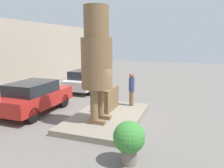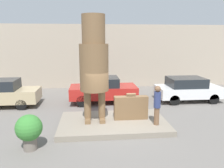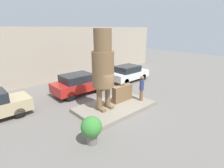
{
  "view_description": "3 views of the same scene",
  "coord_description": "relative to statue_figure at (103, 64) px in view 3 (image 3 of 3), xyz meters",
  "views": [
    {
      "loc": [
        -8.97,
        -3.45,
        3.57
      ],
      "look_at": [
        -0.2,
        -0.3,
        1.75
      ],
      "focal_mm": 35.0,
      "sensor_mm": 36.0,
      "label": 1
    },
    {
      "loc": [
        -1.02,
        -9.44,
        3.91
      ],
      "look_at": [
        -0.09,
        -0.24,
        2.01
      ],
      "focal_mm": 35.0,
      "sensor_mm": 36.0,
      "label": 2
    },
    {
      "loc": [
        -7.07,
        -7.46,
        4.94
      ],
      "look_at": [
        -0.14,
        0.13,
        1.65
      ],
      "focal_mm": 28.0,
      "sensor_mm": 36.0,
      "label": 3
    }
  ],
  "objects": [
    {
      "name": "giant_suitcase",
      "position": [
        1.68,
        0.04,
        -2.21
      ],
      "size": [
        1.57,
        0.36,
        1.24
      ],
      "color": "brown",
      "rests_on": "pedestal"
    },
    {
      "name": "statue_figure",
      "position": [
        0.0,
        0.0,
        0.0
      ],
      "size": [
        1.28,
        1.28,
        4.71
      ],
      "color": "brown",
      "rests_on": "pedestal"
    },
    {
      "name": "parked_car_white",
      "position": [
        6.03,
        3.5,
        -2.19
      ],
      "size": [
        4.03,
        1.89,
        1.53
      ],
      "color": "silver",
      "rests_on": "ground_plane"
    },
    {
      "name": "pedestal",
      "position": [
        0.84,
        -0.13,
        -2.87
      ],
      "size": [
        4.88,
        2.97,
        0.23
      ],
      "color": "gray",
      "rests_on": "ground_plane"
    },
    {
      "name": "ground_plane",
      "position": [
        0.84,
        -0.13,
        -2.99
      ],
      "size": [
        60.0,
        60.0,
        0.0
      ],
      "primitive_type": "plane",
      "color": "slate"
    },
    {
      "name": "planter_pot",
      "position": [
        -2.38,
        -2.04,
        -2.22
      ],
      "size": [
        0.95,
        0.95,
        1.31
      ],
      "color": "#70665B",
      "rests_on": "ground_plane"
    },
    {
      "name": "tourist",
      "position": [
        2.67,
        -0.78,
        -1.81
      ],
      "size": [
        0.3,
        0.3,
        1.74
      ],
      "color": "brown",
      "rests_on": "pedestal"
    },
    {
      "name": "parked_car_red",
      "position": [
        0.57,
        3.7,
        -2.14
      ],
      "size": [
        4.11,
        1.88,
        1.61
      ],
      "color": "#B2231E",
      "rests_on": "ground_plane"
    },
    {
      "name": "building_backdrop",
      "position": [
        0.84,
        8.44,
        -0.45
      ],
      "size": [
        28.0,
        0.6,
        5.08
      ],
      "color": "tan",
      "rests_on": "ground_plane"
    }
  ]
}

